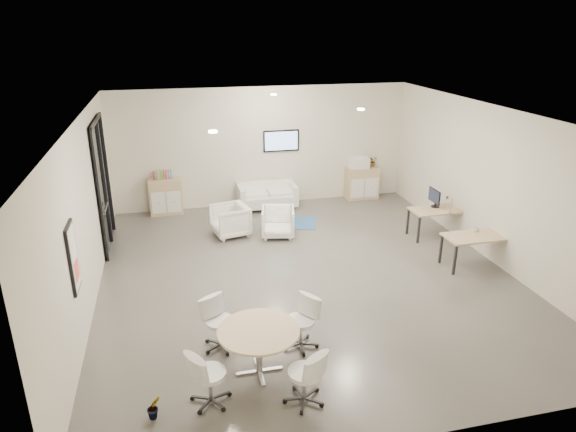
# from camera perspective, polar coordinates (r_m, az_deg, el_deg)

# --- Properties ---
(room_shell) EXTENTS (9.60, 10.60, 4.80)m
(room_shell) POSITION_cam_1_polar(r_m,az_deg,el_deg) (9.78, 2.12, 1.87)
(room_shell) COLOR #4D4B47
(room_shell) RESTS_ON ground
(glass_door) EXTENTS (0.09, 1.90, 2.85)m
(glass_door) POSITION_cam_1_polar(r_m,az_deg,el_deg) (11.96, -19.91, 3.68)
(glass_door) COLOR black
(glass_door) RESTS_ON room_shell
(artwork) EXTENTS (0.05, 0.54, 1.04)m
(artwork) POSITION_cam_1_polar(r_m,az_deg,el_deg) (8.12, -22.76, -4.31)
(artwork) COLOR black
(artwork) RESTS_ON room_shell
(wall_tv) EXTENTS (0.98, 0.06, 0.58)m
(wall_tv) POSITION_cam_1_polar(r_m,az_deg,el_deg) (14.03, -0.77, 8.36)
(wall_tv) COLOR black
(wall_tv) RESTS_ON room_shell
(ceiling_spots) EXTENTS (3.14, 4.14, 0.03)m
(ceiling_spots) POSITION_cam_1_polar(r_m,az_deg,el_deg) (10.13, -0.15, 11.77)
(ceiling_spots) COLOR #FFEAC6
(ceiling_spots) RESTS_ON room_shell
(sideboard_left) EXTENTS (0.84, 0.44, 0.95)m
(sideboard_left) POSITION_cam_1_polar(r_m,az_deg,el_deg) (13.85, -13.42, 2.13)
(sideboard_left) COLOR tan
(sideboard_left) RESTS_ON room_shell
(sideboard_right) EXTENTS (0.92, 0.44, 0.92)m
(sideboard_right) POSITION_cam_1_polar(r_m,az_deg,el_deg) (14.83, 8.21, 3.67)
(sideboard_right) COLOR tan
(sideboard_right) RESTS_ON room_shell
(books) EXTENTS (0.49, 0.14, 0.22)m
(books) POSITION_cam_1_polar(r_m,az_deg,el_deg) (13.68, -13.80, 4.44)
(books) COLOR red
(books) RESTS_ON sideboard_left
(printer) EXTENTS (0.53, 0.45, 0.36)m
(printer) POSITION_cam_1_polar(r_m,az_deg,el_deg) (14.62, 7.90, 6.01)
(printer) COLOR white
(printer) RESTS_ON sideboard_right
(loveseat) EXTENTS (1.57, 0.79, 0.59)m
(loveseat) POSITION_cam_1_polar(r_m,az_deg,el_deg) (13.97, -2.35, 2.21)
(loveseat) COLOR white
(loveseat) RESTS_ON room_shell
(blue_rug) EXTENTS (1.59, 1.29, 0.01)m
(blue_rug) POSITION_cam_1_polar(r_m,az_deg,el_deg) (12.99, 0.11, -0.71)
(blue_rug) COLOR #2C4D89
(blue_rug) RESTS_ON room_shell
(armchair_left) EXTENTS (0.90, 0.93, 0.81)m
(armchair_left) POSITION_cam_1_polar(r_m,az_deg,el_deg) (12.17, -6.47, -0.34)
(armchair_left) COLOR white
(armchair_left) RESTS_ON room_shell
(armchair_right) EXTENTS (0.89, 0.85, 0.77)m
(armchair_right) POSITION_cam_1_polar(r_m,az_deg,el_deg) (12.05, -1.12, -0.53)
(armchair_right) COLOR white
(armchair_right) RESTS_ON room_shell
(desk_rear) EXTENTS (1.32, 0.68, 0.68)m
(desk_rear) POSITION_cam_1_polar(r_m,az_deg,el_deg) (12.48, 16.33, 0.45)
(desk_rear) COLOR tan
(desk_rear) RESTS_ON room_shell
(desk_front) EXTENTS (1.30, 0.66, 0.68)m
(desk_front) POSITION_cam_1_polar(r_m,az_deg,el_deg) (11.19, 20.14, -2.38)
(desk_front) COLOR tan
(desk_front) RESTS_ON room_shell
(monitor) EXTENTS (0.20, 0.50, 0.44)m
(monitor) POSITION_cam_1_polar(r_m,az_deg,el_deg) (12.48, 15.97, 1.98)
(monitor) COLOR black
(monitor) RESTS_ON desk_rear
(round_table) EXTENTS (1.17, 1.17, 0.71)m
(round_table) POSITION_cam_1_polar(r_m,az_deg,el_deg) (7.44, -3.30, -13.07)
(round_table) COLOR tan
(round_table) RESTS_ON room_shell
(meeting_chairs) EXTENTS (2.28, 2.28, 0.82)m
(meeting_chairs) POSITION_cam_1_polar(r_m,az_deg,el_deg) (7.56, -3.26, -14.44)
(meeting_chairs) COLOR white
(meeting_chairs) RESTS_ON room_shell
(plant_cabinet) EXTENTS (0.31, 0.34, 0.24)m
(plant_cabinet) POSITION_cam_1_polar(r_m,az_deg,el_deg) (14.80, 9.34, 5.92)
(plant_cabinet) COLOR #3F7F3F
(plant_cabinet) RESTS_ON sideboard_right
(plant_floor) EXTENTS (0.27, 0.37, 0.15)m
(plant_floor) POSITION_cam_1_polar(r_m,az_deg,el_deg) (7.24, -14.63, -20.42)
(plant_floor) COLOR #3F7F3F
(plant_floor) RESTS_ON room_shell
(cup) EXTENTS (0.12, 0.10, 0.11)m
(cup) POSITION_cam_1_polar(r_m,az_deg,el_deg) (11.35, 20.17, -1.37)
(cup) COLOR white
(cup) RESTS_ON desk_front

